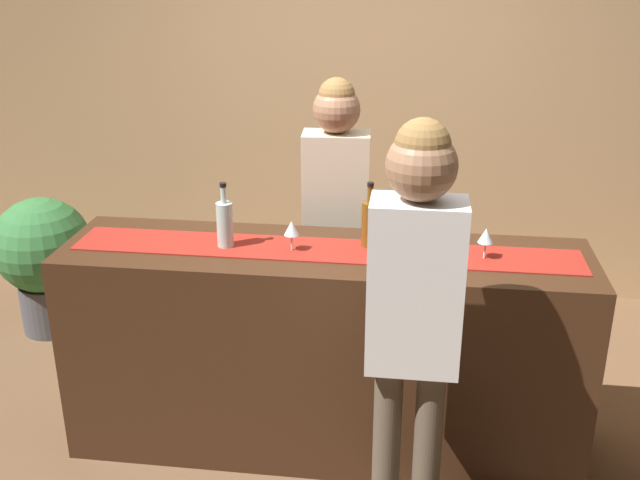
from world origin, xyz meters
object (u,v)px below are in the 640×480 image
wine_glass_near_customer (486,237)px  potted_plant_tall (44,256)px  wine_bottle_clear (225,224)px  bartender (336,203)px  customer_sipping (415,299)px  wine_bottle_amber (370,223)px  wine_glass_mid_counter (292,229)px

wine_glass_near_customer → potted_plant_tall: (-2.56, 0.93, -0.62)m
wine_bottle_clear → bartender: size_ratio=0.18×
customer_sipping → wine_bottle_amber: bearing=107.3°
wine_bottle_amber → wine_glass_near_customer: 0.51m
wine_glass_mid_counter → potted_plant_tall: size_ratio=0.17×
wine_glass_near_customer → wine_bottle_clear: bearing=-179.6°
wine_bottle_clear → wine_glass_mid_counter: size_ratio=2.10×
customer_sipping → potted_plant_tall: size_ratio=2.04×
wine_bottle_clear → potted_plant_tall: size_ratio=0.35×
wine_bottle_clear → bartender: 0.74m
wine_bottle_clear → wine_bottle_amber: same height
wine_bottle_clear → wine_glass_mid_counter: bearing=-2.0°
wine_bottle_clear → wine_bottle_amber: size_ratio=1.00×
wine_bottle_amber → wine_glass_near_customer: wine_bottle_amber is taller
wine_bottle_clear → wine_glass_mid_counter: 0.30m
customer_sipping → wine_bottle_clear: bearing=145.3°
wine_glass_mid_counter → customer_sipping: size_ratio=0.08×
wine_bottle_amber → wine_glass_mid_counter: wine_bottle_amber is taller
wine_glass_mid_counter → customer_sipping: 0.80m
bartender → potted_plant_tall: bearing=-13.9°
potted_plant_tall → wine_bottle_amber: bearing=-22.5°
wine_bottle_amber → customer_sipping: (0.21, -0.68, -0.03)m
customer_sipping → potted_plant_tall: (-2.26, 1.53, -0.60)m
wine_glass_near_customer → bartender: (-0.71, 0.59, -0.08)m
wine_glass_mid_counter → potted_plant_tall: wine_glass_mid_counter is taller
wine_bottle_amber → customer_sipping: customer_sipping is taller
wine_bottle_amber → wine_glass_mid_counter: 0.35m
bartender → potted_plant_tall: bartender is taller
potted_plant_tall → customer_sipping: bearing=-34.1°
wine_glass_near_customer → bartender: size_ratio=0.09×
wine_bottle_amber → bartender: bearing=112.3°
wine_bottle_clear → wine_glass_near_customer: wine_bottle_clear is taller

